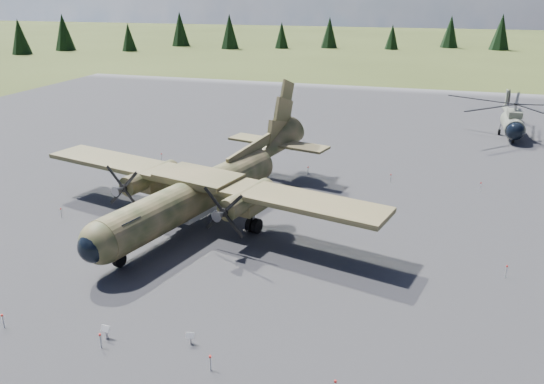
# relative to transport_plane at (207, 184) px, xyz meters

# --- Properties ---
(ground) EXTENTS (500.00, 500.00, 0.00)m
(ground) POSITION_rel_transport_plane_xyz_m (5.30, -3.53, -2.85)
(ground) COLOR #4E5927
(ground) RESTS_ON ground
(apron) EXTENTS (120.00, 120.00, 0.04)m
(apron) POSITION_rel_transport_plane_xyz_m (5.30, 6.47, -2.85)
(apron) COLOR slate
(apron) RESTS_ON ground
(transport_plane) EXTENTS (29.93, 26.81, 9.93)m
(transport_plane) POSITION_rel_transport_plane_xyz_m (0.00, 0.00, 0.00)
(transport_plane) COLOR #3A4224
(transport_plane) RESTS_ON ground
(helicopter_near) EXTENTS (17.52, 20.48, 4.38)m
(helicopter_near) POSITION_rel_transport_plane_xyz_m (26.17, 33.54, 0.25)
(helicopter_near) COLOR gray
(helicopter_near) RESTS_ON ground
(info_placard_left) EXTENTS (0.50, 0.24, 0.76)m
(info_placard_left) POSITION_rel_transport_plane_xyz_m (1.09, -16.24, -2.34)
(info_placard_left) COLOR gray
(info_placard_left) RESTS_ON ground
(info_placard_right) EXTENTS (0.44, 0.22, 0.67)m
(info_placard_right) POSITION_rel_transport_plane_xyz_m (5.51, -15.44, -2.40)
(info_placard_right) COLOR gray
(info_placard_right) RESTS_ON ground
(barrier_fence) EXTENTS (33.12, 29.62, 0.85)m
(barrier_fence) POSITION_rel_transport_plane_xyz_m (4.84, -3.61, -2.34)
(barrier_fence) COLOR silver
(barrier_fence) RESTS_ON ground
(treeline) EXTENTS (302.77, 301.85, 10.91)m
(treeline) POSITION_rel_transport_plane_xyz_m (5.51, -3.65, 2.03)
(treeline) COLOR black
(treeline) RESTS_ON ground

